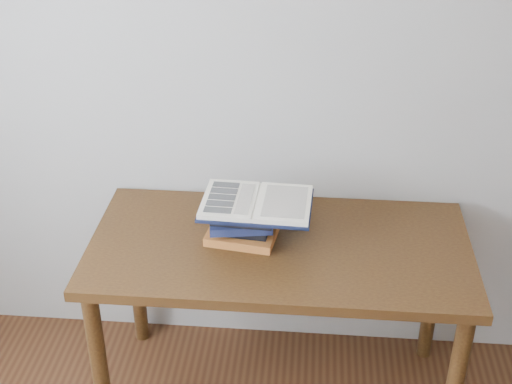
# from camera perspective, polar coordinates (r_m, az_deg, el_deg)

# --- Properties ---
(room_shell) EXTENTS (3.54, 3.54, 2.62)m
(room_shell) POSITION_cam_1_polar(r_m,az_deg,el_deg) (0.94, -7.44, -5.80)
(room_shell) COLOR #A7A49E
(room_shell) RESTS_ON ground
(desk) EXTENTS (1.37, 0.68, 0.73)m
(desk) POSITION_cam_1_polar(r_m,az_deg,el_deg) (2.61, 1.89, -5.93)
(desk) COLOR #492E12
(desk) RESTS_ON ground
(book_stack) EXTENTS (0.27, 0.22, 0.15)m
(book_stack) POSITION_cam_1_polar(r_m,az_deg,el_deg) (2.55, -1.04, -2.29)
(book_stack) COLOR #B55A29
(book_stack) RESTS_ON desk
(open_book) EXTENTS (0.39, 0.28, 0.03)m
(open_book) POSITION_cam_1_polar(r_m,az_deg,el_deg) (2.48, 0.06, -0.89)
(open_book) COLOR black
(open_book) RESTS_ON book_stack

